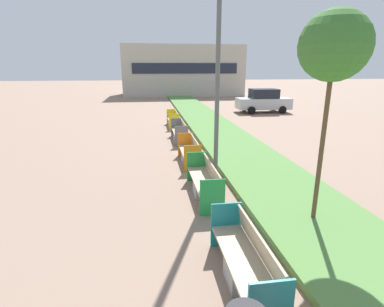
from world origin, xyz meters
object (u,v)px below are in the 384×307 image
object	(u,v)px
sapling_tree_near	(334,47)
street_lamp_post	(219,37)
bench_yellow_frame	(173,121)
bench_green_frame	(205,183)
parked_car_distant	(263,101)
bench_orange_frame	(190,153)
bench_grey_frame	(180,133)
bench_teal_frame	(245,264)

from	to	relation	value
sapling_tree_near	street_lamp_post	bearing A→B (deg)	115.50
bench_yellow_frame	sapling_tree_near	world-z (taller)	sapling_tree_near
bench_green_frame	street_lamp_post	size ratio (longest dim) A/B	0.31
bench_yellow_frame	parked_car_distant	xyz separation A→B (m)	(7.63, 4.95, 0.55)
bench_green_frame	bench_orange_frame	xyz separation A→B (m)	(-0.00, 3.08, -0.01)
bench_grey_frame	parked_car_distant	size ratio (longest dim) A/B	0.53
bench_green_frame	bench_yellow_frame	bearing A→B (deg)	90.03
bench_green_frame	bench_orange_frame	size ratio (longest dim) A/B	1.20
bench_green_frame	street_lamp_post	world-z (taller)	street_lamp_post
street_lamp_post	sapling_tree_near	distance (m)	3.69
bench_teal_frame	bench_yellow_frame	size ratio (longest dim) A/B	1.15
bench_teal_frame	bench_green_frame	size ratio (longest dim) A/B	0.94
bench_grey_frame	sapling_tree_near	distance (m)	9.58
sapling_tree_near	parked_car_distant	bearing A→B (deg)	72.51
bench_grey_frame	sapling_tree_near	xyz separation A→B (m)	(2.19, -8.64, 3.52)
bench_orange_frame	bench_green_frame	bearing A→B (deg)	-89.91
bench_orange_frame	parked_car_distant	size ratio (longest dim) A/B	0.48
sapling_tree_near	bench_yellow_frame	bearing A→B (deg)	100.06
bench_teal_frame	bench_yellow_frame	xyz separation A→B (m)	(-0.00, 14.01, -0.01)
bench_orange_frame	sapling_tree_near	world-z (taller)	sapling_tree_near
street_lamp_post	bench_yellow_frame	bearing A→B (deg)	93.89
bench_green_frame	sapling_tree_near	world-z (taller)	sapling_tree_near
bench_teal_frame	bench_grey_frame	distance (m)	10.32
bench_teal_frame	street_lamp_post	xyz separation A→B (m)	(0.61, 4.98, 3.98)
sapling_tree_near	parked_car_distant	xyz separation A→B (m)	(5.45, 17.28, -2.97)
sapling_tree_near	parked_car_distant	distance (m)	18.36
bench_orange_frame	bench_teal_frame	bearing A→B (deg)	-89.97
bench_grey_frame	sapling_tree_near	size ratio (longest dim) A/B	0.49
bench_yellow_frame	sapling_tree_near	size ratio (longest dim) A/B	0.43
bench_orange_frame	bench_yellow_frame	distance (m)	7.30
sapling_tree_near	parked_car_distant	size ratio (longest dim) A/B	1.08
bench_orange_frame	bench_grey_frame	distance (m)	3.61
bench_orange_frame	parked_car_distant	distance (m)	14.45
street_lamp_post	bench_grey_frame	bearing A→B (deg)	96.53
bench_grey_frame	street_lamp_post	xyz separation A→B (m)	(0.61, -5.33, 3.98)
bench_green_frame	bench_yellow_frame	size ratio (longest dim) A/B	1.23
street_lamp_post	parked_car_distant	world-z (taller)	street_lamp_post
bench_orange_frame	sapling_tree_near	size ratio (longest dim) A/B	0.44
bench_green_frame	bench_grey_frame	size ratio (longest dim) A/B	1.09
bench_grey_frame	parked_car_distant	distance (m)	11.55
bench_teal_frame	bench_grey_frame	size ratio (longest dim) A/B	1.02
bench_green_frame	bench_grey_frame	world-z (taller)	same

